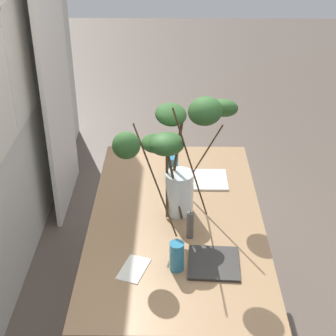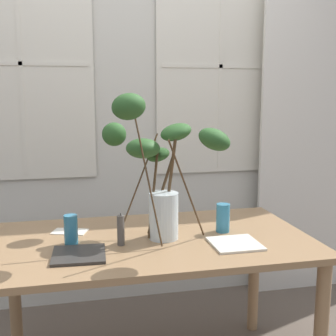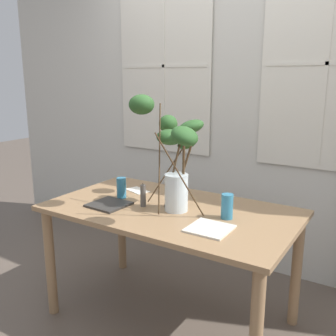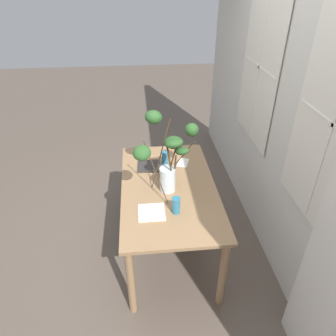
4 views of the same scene
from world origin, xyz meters
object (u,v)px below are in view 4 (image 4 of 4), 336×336
Objects in this scene: dining_table at (169,195)px; drinking_glass_blue_left at (165,158)px; plate_square_right at (152,212)px; vase_with_branches at (168,153)px; drinking_glass_blue_right at (176,205)px; pillar_candle at (160,171)px; plate_square_left at (149,166)px.

drinking_glass_blue_left reaches higher than dining_table.
dining_table is at bearing 153.48° from plate_square_right.
vase_with_branches is 3.23× the size of plate_square_right.
drinking_glass_blue_right is 0.66× the size of plate_square_right.
vase_with_branches is 0.34m from pillar_candle.
vase_with_branches is at bearing -175.07° from drinking_glass_blue_right.
plate_square_left is at bearing -152.47° from pillar_candle.
plate_square_right is at bearing -1.02° from plate_square_left.
pillar_candle is (-0.51, 0.11, 0.06)m from plate_square_right.
dining_table is at bearing 24.86° from plate_square_left.
plate_square_right is at bearing -26.68° from vase_with_branches.
vase_with_branches is 0.51m from plate_square_right.
plate_square_right is (0.69, -0.01, -0.00)m from plate_square_left.
drinking_glass_blue_right is 0.73m from plate_square_left.
plate_square_right is at bearing -13.45° from drinking_glass_blue_left.
drinking_glass_blue_right reaches higher than plate_square_right.
drinking_glass_blue_right reaches higher than dining_table.
pillar_candle is at bearing 167.59° from plate_square_right.
dining_table is 10.57× the size of drinking_glass_blue_right.
drinking_glass_blue_left is (-0.39, 0.01, -0.29)m from vase_with_branches.
pillar_candle is at bearing -158.50° from dining_table.
drinking_glass_blue_left is 0.75m from plate_square_right.
drinking_glass_blue_right is at bearing 9.35° from pillar_candle.
dining_table is 11.01× the size of drinking_glass_blue_left.
plate_square_left is (-0.36, -0.15, -0.35)m from vase_with_branches.
plate_square_right is (-0.01, -0.20, -0.07)m from drinking_glass_blue_right.
dining_table is 2.15× the size of vase_with_branches.
vase_with_branches is 3.14× the size of plate_square_left.
plate_square_left is at bearing -155.14° from dining_table.
vase_with_branches is 4.68× the size of pillar_candle.
pillar_candle is (0.22, -0.06, 0.00)m from drinking_glass_blue_left.
vase_with_branches reaches higher than dining_table.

